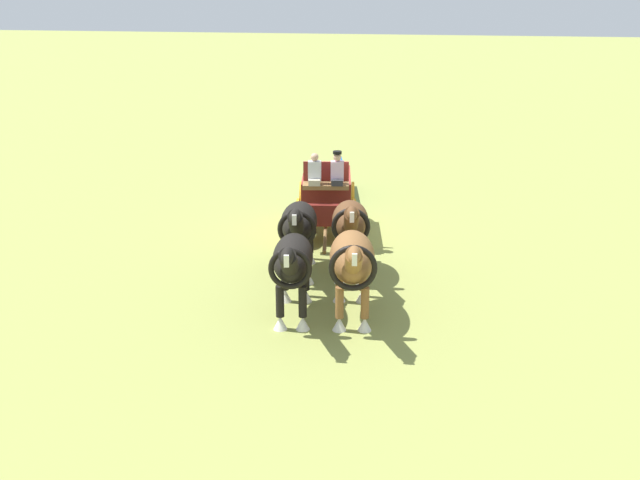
% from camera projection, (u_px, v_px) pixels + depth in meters
% --- Properties ---
extents(ground_plane, '(220.00, 220.00, 0.00)m').
position_uv_depth(ground_plane, '(326.00, 232.00, 22.08)').
color(ground_plane, olive).
extents(show_wagon, '(5.52, 2.26, 2.80)m').
position_uv_depth(show_wagon, '(327.00, 194.00, 21.52)').
color(show_wagon, maroon).
rests_on(show_wagon, ground).
extents(draft_horse_rear_near, '(2.95, 1.26, 2.25)m').
position_uv_depth(draft_horse_rear_near, '(350.00, 224.00, 18.25)').
color(draft_horse_rear_near, brown).
rests_on(draft_horse_rear_near, ground).
extents(draft_horse_rear_off, '(3.11, 1.29, 2.20)m').
position_uv_depth(draft_horse_rear_off, '(299.00, 225.00, 18.29)').
color(draft_horse_rear_off, black).
rests_on(draft_horse_rear_off, ground).
extents(draft_horse_lead_near, '(3.21, 1.37, 2.24)m').
position_uv_depth(draft_horse_lead_near, '(352.00, 260.00, 15.80)').
color(draft_horse_lead_near, brown).
rests_on(draft_horse_lead_near, ground).
extents(draft_horse_lead_off, '(3.15, 1.27, 2.19)m').
position_uv_depth(draft_horse_lead_off, '(293.00, 262.00, 15.83)').
color(draft_horse_lead_off, black).
rests_on(draft_horse_lead_off, ground).
extents(sponsor_banner, '(3.14, 0.73, 1.10)m').
position_uv_depth(sponsor_banner, '(342.00, 182.00, 25.69)').
color(sponsor_banner, '#1959B2').
rests_on(sponsor_banner, ground).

